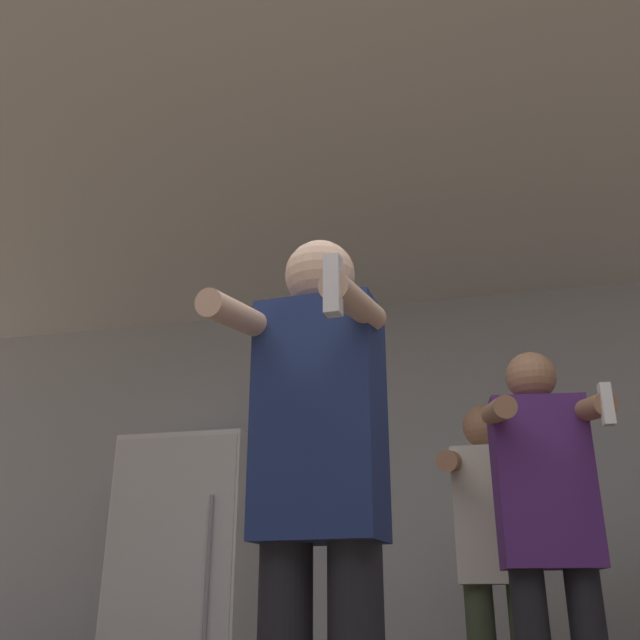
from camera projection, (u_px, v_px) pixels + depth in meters
wall_back at (424, 501)px, 4.24m from camera, size 7.00×0.06×2.55m
ceiling_slab at (374, 160)px, 3.23m from camera, size 7.00×3.76×0.05m
refrigerator at (190, 585)px, 4.01m from camera, size 0.75×0.68×1.61m
person_woman_foreground at (319, 503)px, 1.78m from camera, size 0.41×0.52×1.67m
person_man_side at (549, 529)px, 2.54m from camera, size 0.45×0.51×1.62m
person_spectator_back at (496, 549)px, 3.09m from camera, size 0.41×0.49×1.57m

